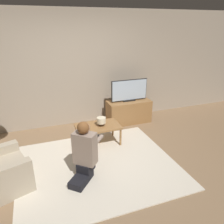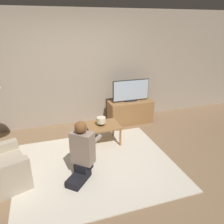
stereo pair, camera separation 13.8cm
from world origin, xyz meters
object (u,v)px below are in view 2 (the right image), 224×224
Objects in this scene: coffee_table at (98,127)px; tv at (131,91)px; person_kneeling at (82,151)px; table_lamp at (101,121)px.

tv is at bearing 37.68° from coffee_table.
coffee_table is 0.91× the size of person_kneeling.
person_kneeling is at bearing -117.62° from coffee_table.
tv is 4.98× the size of table_lamp.
table_lamp is at bearing -14.89° from coffee_table.
table_lamp is (0.06, -0.02, 0.15)m from coffee_table.
coffee_table is at bearing 165.11° from table_lamp.
table_lamp is (-0.95, -0.80, -0.30)m from tv.
coffee_table is 4.81× the size of table_lamp.
person_kneeling is 1.07m from table_lamp.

